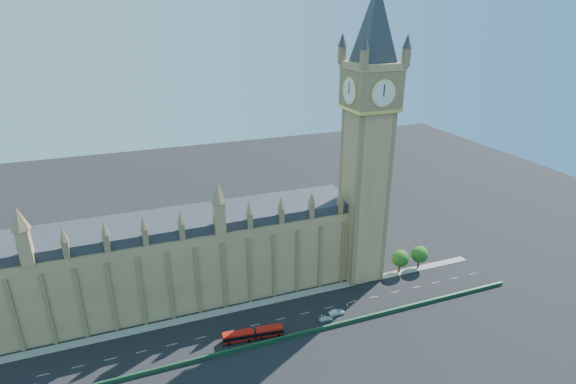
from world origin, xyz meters
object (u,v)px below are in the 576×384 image
object	(u,v)px
red_bus	(253,334)
car_grey	(268,334)
car_silver	(337,312)
car_white	(326,319)

from	to	relation	value
red_bus	car_grey	distance (m)	4.28
car_grey	car_silver	bearing A→B (deg)	-77.98
red_bus	car_white	bearing A→B (deg)	6.58
red_bus	car_grey	xyz separation A→B (m)	(4.19, -0.37, -0.79)
car_grey	car_silver	distance (m)	22.77
car_grey	car_silver	xyz separation A→B (m)	(22.69, 1.94, 0.05)
car_silver	red_bus	bearing A→B (deg)	93.91
car_grey	red_bus	bearing A→B (deg)	92.03
car_grey	car_white	bearing A→B (deg)	-81.24
red_bus	car_white	distance (m)	22.62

